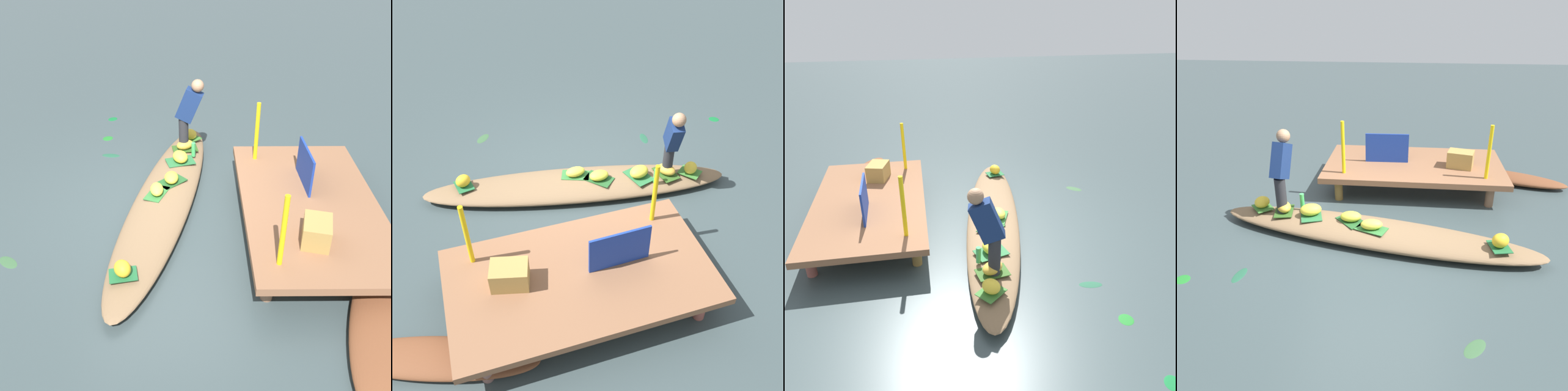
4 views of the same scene
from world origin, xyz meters
TOP-DOWN VIEW (x-y plane):
  - canal_water at (0.00, 0.00)m, footprint 40.00×40.00m
  - dock_platform at (0.55, 1.98)m, footprint 3.20×1.80m
  - vendor_boat at (0.00, 0.00)m, footprint 4.81×1.73m
  - moored_boat at (2.30, 2.36)m, footprint 2.29×1.26m
  - leaf_mat_0 at (1.68, -0.38)m, footprint 0.30×0.36m
  - banana_bunch_0 at (1.68, -0.38)m, footprint 0.29×0.27m
  - leaf_mat_1 at (-0.34, 0.10)m, footprint 0.49×0.49m
  - banana_bunch_1 at (-0.34, 0.10)m, footprint 0.31×0.22m
  - leaf_mat_2 at (-1.76, 0.39)m, footprint 0.41×0.41m
  - banana_bunch_2 at (-1.76, 0.39)m, footprint 0.30×0.30m
  - leaf_mat_3 at (-1.39, 0.29)m, footprint 0.34×0.46m
  - banana_bunch_3 at (-1.39, 0.29)m, footprint 0.33×0.36m
  - leaf_mat_4 at (-0.01, -0.10)m, footprint 0.49×0.38m
  - banana_bunch_4 at (-0.01, -0.10)m, footprint 0.32×0.21m
  - leaf_mat_5 at (-0.96, 0.22)m, footprint 0.42×0.51m
  - banana_bunch_5 at (-0.96, 0.22)m, footprint 0.37×0.32m
  - vendor_person at (-1.39, 0.37)m, footprint 0.26×0.48m
  - water_bottle at (-1.14, 0.44)m, footprint 0.07×0.07m
  - market_banner at (0.05, 1.98)m, footprint 0.78×0.05m
  - railing_post_west at (-0.65, 1.38)m, footprint 0.06×0.06m
  - railing_post_east at (1.75, 1.38)m, footprint 0.06×0.06m
  - produce_crate at (1.37, 1.86)m, footprint 0.51×0.42m
  - drifting_plant_0 at (-1.59, -1.01)m, footprint 0.17×0.33m
  - drifting_plant_2 at (1.20, -1.91)m, footprint 0.32×0.34m
  - drifting_plant_3 at (-2.25, -1.16)m, footprint 0.26×0.26m

SIDE VIEW (x-z plane):
  - canal_water at x=0.00m, z-range 0.00..0.00m
  - drifting_plant_0 at x=-1.59m, z-range 0.00..0.01m
  - drifting_plant_2 at x=1.20m, z-range 0.00..0.01m
  - drifting_plant_3 at x=-2.25m, z-range 0.00..0.01m
  - moored_boat at x=2.30m, z-range 0.00..0.17m
  - vendor_boat at x=0.00m, z-range 0.00..0.23m
  - leaf_mat_0 at x=1.68m, z-range 0.23..0.24m
  - leaf_mat_1 at x=-0.34m, z-range 0.23..0.24m
  - leaf_mat_2 at x=-1.76m, z-range 0.23..0.24m
  - leaf_mat_3 at x=-1.39m, z-range 0.23..0.24m
  - leaf_mat_4 at x=-0.01m, z-range 0.23..0.24m
  - leaf_mat_5 at x=-0.96m, z-range 0.23..0.24m
  - banana_bunch_4 at x=-0.01m, z-range 0.23..0.37m
  - banana_bunch_1 at x=-0.34m, z-range 0.23..0.38m
  - banana_bunch_3 at x=-1.39m, z-range 0.23..0.39m
  - banana_bunch_5 at x=-0.96m, z-range 0.23..0.41m
  - banana_bunch_2 at x=-1.76m, z-range 0.23..0.41m
  - banana_bunch_0 at x=1.68m, z-range 0.23..0.42m
  - water_bottle at x=-1.14m, z-range 0.23..0.47m
  - dock_platform at x=0.55m, z-range 0.17..0.62m
  - produce_crate at x=1.37m, z-range 0.45..0.75m
  - market_banner at x=0.05m, z-range 0.45..0.99m
  - railing_post_west at x=-0.65m, z-range 0.45..1.36m
  - railing_post_east at x=1.75m, z-range 0.45..1.36m
  - vendor_person at x=-1.39m, z-range 0.31..1.54m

